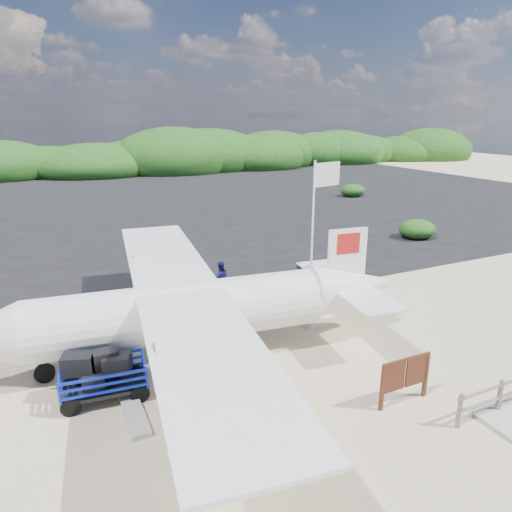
{
  "coord_description": "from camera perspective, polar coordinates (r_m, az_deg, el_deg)",
  "views": [
    {
      "loc": [
        -5.98,
        -11.82,
        7.75
      ],
      "look_at": [
        1.67,
        4.44,
        2.2
      ],
      "focal_mm": 32.0,
      "sensor_mm": 36.0,
      "label": 1
    }
  ],
  "objects": [
    {
      "name": "aircraft_large",
      "position": [
        37.78,
        0.77,
        5.34
      ],
      "size": [
        18.9,
        18.9,
        5.1
      ],
      "primitive_type": null,
      "rotation": [
        0.0,
        0.0,
        3.02
      ],
      "color": "#B2B2B2",
      "rests_on": "ground"
    },
    {
      "name": "vegetation_band",
      "position": [
        67.53,
        -20.23,
        9.56
      ],
      "size": [
        124.0,
        8.0,
        4.4
      ],
      "primitive_type": null,
      "color": "#B2B2B2",
      "rests_on": "ground"
    },
    {
      "name": "signboard",
      "position": [
        14.12,
        17.81,
        -17.06
      ],
      "size": [
        1.76,
        0.17,
        1.45
      ],
      "primitive_type": null,
      "rotation": [
        0.0,
        0.0,
        -0.0
      ],
      "color": "#4F2616",
      "rests_on": "ground"
    },
    {
      "name": "crew_a",
      "position": [
        16.04,
        -12.59,
        -9.01
      ],
      "size": [
        0.59,
        0.41,
        1.57
      ],
      "primitive_type": "imported",
      "rotation": [
        0.0,
        0.0,
        3.08
      ],
      "color": "navy",
      "rests_on": "ground"
    },
    {
      "name": "crew_c",
      "position": [
        19.29,
        5.51,
        -3.44
      ],
      "size": [
        1.25,
        0.9,
        1.96
      ],
      "primitive_type": "imported",
      "rotation": [
        0.0,
        0.0,
        3.55
      ],
      "color": "navy",
      "rests_on": "ground"
    },
    {
      "name": "asphalt_apron",
      "position": [
        42.95,
        -16.86,
        6.05
      ],
      "size": [
        90.0,
        50.0,
        0.04
      ],
      "primitive_type": null,
      "color": "#B2B2B2",
      "rests_on": "ground"
    },
    {
      "name": "baggage_cart",
      "position": [
        14.35,
        -18.22,
        -16.49
      ],
      "size": [
        2.66,
        1.68,
        1.27
      ],
      "primitive_type": null,
      "rotation": [
        0.0,
        0.0,
        -0.09
      ],
      "color": "#0B21AE",
      "rests_on": "ground"
    },
    {
      "name": "ground",
      "position": [
        15.35,
        1.47,
        -13.16
      ],
      "size": [
        160.0,
        160.0,
        0.0
      ],
      "primitive_type": "plane",
      "color": "beige"
    },
    {
      "name": "flagpole",
      "position": [
        17.72,
        6.62,
        -8.88
      ],
      "size": [
        1.34,
        0.78,
        6.29
      ],
      "primitive_type": null,
      "rotation": [
        0.0,
        0.0,
        0.22
      ],
      "color": "white",
      "rests_on": "ground"
    },
    {
      "name": "crew_b",
      "position": [
        20.41,
        -4.46,
        -2.8
      ],
      "size": [
        0.87,
        0.74,
        1.59
      ],
      "primitive_type": "imported",
      "rotation": [
        0.0,
        0.0,
        2.95
      ],
      "color": "navy",
      "rests_on": "ground"
    }
  ]
}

